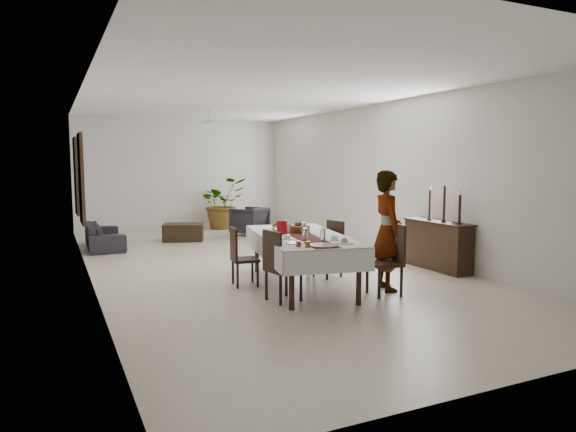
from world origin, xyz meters
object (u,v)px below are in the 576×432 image
Objects in this scene: dining_table_top at (301,237)px; red_pitcher at (282,227)px; sideboard_body at (437,246)px; sofa at (105,236)px; woman at (388,231)px.

red_pitcher reaches higher than dining_table_top.
sideboard_body is 0.74× the size of sofa.
sofa is (-5.24, 5.02, -0.14)m from sideboard_body.
red_pitcher is 0.15× the size of sideboard_body.
woman is 0.95× the size of sofa.
dining_table_top is 1.34× the size of sofa.
dining_table_top is at bearing -177.71° from sideboard_body.
sideboard_body is at bearing -132.82° from sofa.
sideboard_body is (3.05, -0.09, -0.50)m from red_pitcher.
sofa is at bearing 126.06° from dining_table_top.
woman reaches higher than sideboard_body.
red_pitcher is at bearing 68.29° from woman.
dining_table_top is 1.32m from woman.
dining_table_top is 0.34m from red_pitcher.
sideboard_body is at bearing -49.48° from woman.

